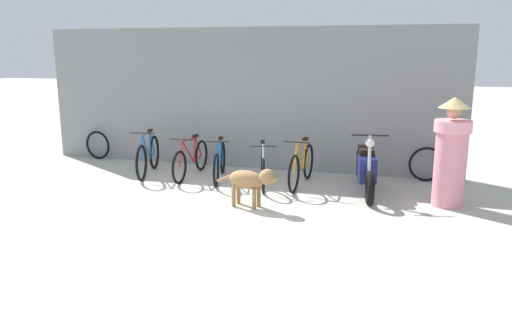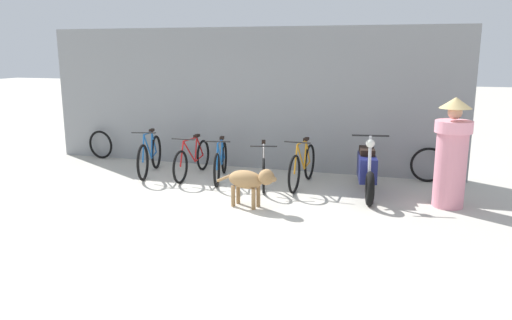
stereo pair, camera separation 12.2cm
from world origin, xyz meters
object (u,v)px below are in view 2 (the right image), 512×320
at_px(bicycle_1, 192,159).
at_px(person_in_robes, 452,152).
at_px(bicycle_0, 150,156).
at_px(motorcycle, 367,169).
at_px(spare_tire_left, 428,165).
at_px(spare_tire_right, 101,145).
at_px(bicycle_4, 302,166).
at_px(stray_dog, 250,180).
at_px(bicycle_3, 264,167).
at_px(bicycle_2, 221,162).

bearing_deg(bicycle_1, person_in_robes, 81.81).
bearing_deg(person_in_robes, bicycle_1, 31.41).
relative_size(bicycle_0, motorcycle, 0.85).
xyz_separation_m(motorcycle, person_in_robes, (1.28, -0.36, 0.45)).
relative_size(person_in_robes, spare_tire_left, 2.61).
bearing_deg(spare_tire_right, bicycle_4, -11.04).
height_order(person_in_robes, spare_tire_right, person_in_robes).
relative_size(bicycle_0, person_in_robes, 0.96).
bearing_deg(stray_dog, motorcycle, 49.05).
distance_m(bicycle_0, bicycle_1, 0.87).
relative_size(bicycle_3, spare_tire_left, 2.52).
bearing_deg(motorcycle, bicycle_3, -100.00).
xyz_separation_m(motorcycle, spare_tire_right, (-5.94, 1.10, -0.10)).
xyz_separation_m(bicycle_0, bicycle_2, (1.48, 0.02, -0.03)).
height_order(motorcycle, stray_dog, motorcycle).
height_order(bicycle_3, person_in_robes, person_in_robes).
bearing_deg(bicycle_4, bicycle_0, -86.06).
height_order(bicycle_1, bicycle_3, bicycle_1).
bearing_deg(bicycle_3, spare_tire_left, 94.27).
bearing_deg(bicycle_1, bicycle_0, -85.71).
height_order(bicycle_1, stray_dog, bicycle_1).
relative_size(bicycle_0, bicycle_3, 1.00).
distance_m(bicycle_1, person_in_robes, 4.65).
height_order(bicycle_0, bicycle_2, bicycle_0).
xyz_separation_m(bicycle_0, person_in_robes, (5.45, -0.49, 0.50)).
relative_size(bicycle_2, stray_dog, 1.57).
height_order(spare_tire_left, spare_tire_right, spare_tire_left).
bearing_deg(bicycle_3, motorcycle, 72.81).
distance_m(bicycle_1, bicycle_3, 1.49).
bearing_deg(bicycle_0, motorcycle, 74.36).
bearing_deg(bicycle_0, spare_tire_right, -132.41).
bearing_deg(bicycle_3, bicycle_1, -113.66).
bearing_deg(bicycle_3, bicycle_2, -114.43).
height_order(bicycle_1, motorcycle, motorcycle).
distance_m(stray_dog, person_in_robes, 3.11).
bearing_deg(bicycle_0, stray_dog, 46.44).
height_order(stray_dog, person_in_robes, person_in_robes).
bearing_deg(bicycle_0, bicycle_2, 76.81).
bearing_deg(bicycle_1, stray_dog, 46.28).
bearing_deg(bicycle_1, bicycle_3, 81.62).
bearing_deg(person_in_robes, bicycle_4, 26.42).
height_order(bicycle_0, person_in_robes, person_in_robes).
distance_m(bicycle_0, bicycle_2, 1.48).
xyz_separation_m(bicycle_1, spare_tire_right, (-2.63, 0.88, -0.02)).
relative_size(stray_dog, spare_tire_left, 1.60).
height_order(bicycle_0, stray_dog, bicycle_0).
bearing_deg(bicycle_4, bicycle_2, -86.11).
height_order(bicycle_2, bicycle_3, bicycle_2).
distance_m(stray_dog, spare_tire_left, 3.60).
height_order(bicycle_0, spare_tire_left, bicycle_0).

